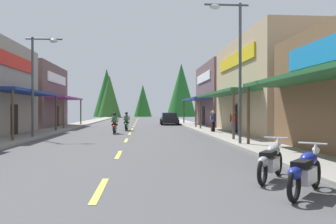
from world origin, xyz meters
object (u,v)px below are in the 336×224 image
(streetlamp_right, at_px, (234,54))
(parked_car_curbside, at_px, (169,119))
(pedestrian_by_shop, at_px, (234,121))
(rider_cruising_lead, at_px, (115,125))
(pedestrian_waiting, at_px, (213,120))
(motorcycle_parked_right_2, at_px, (305,171))
(streetlamp_left, at_px, (38,72))
(pedestrian_browsing, at_px, (212,120))
(rider_cruising_trailing, at_px, (126,123))
(motorcycle_parked_right_3, at_px, (271,161))

(streetlamp_right, distance_m, parked_car_curbside, 23.85)
(pedestrian_by_shop, bearing_deg, rider_cruising_lead, 70.99)
(rider_cruising_lead, distance_m, pedestrian_waiting, 7.26)
(motorcycle_parked_right_2, bearing_deg, streetlamp_left, 75.60)
(rider_cruising_lead, bearing_deg, motorcycle_parked_right_2, -164.23)
(rider_cruising_lead, bearing_deg, pedestrian_browsing, -89.12)
(streetlamp_left, relative_size, parked_car_curbside, 1.41)
(rider_cruising_lead, xyz_separation_m, pedestrian_browsing, (7.18, 0.17, 0.29))
(parked_car_curbside, bearing_deg, rider_cruising_lead, 161.74)
(streetlamp_left, height_order, rider_cruising_trailing, streetlamp_left)
(streetlamp_right, relative_size, motorcycle_parked_right_2, 4.16)
(pedestrian_browsing, bearing_deg, pedestrian_by_shop, 117.05)
(rider_cruising_trailing, xyz_separation_m, pedestrian_waiting, (6.57, -3.70, 0.32))
(motorcycle_parked_right_2, bearing_deg, rider_cruising_trailing, 53.78)
(pedestrian_by_shop, xyz_separation_m, parked_car_curbside, (-3.14, 16.69, -0.30))
(rider_cruising_lead, bearing_deg, pedestrian_by_shop, -103.51)
(pedestrian_waiting, bearing_deg, streetlamp_right, -47.18)
(streetlamp_right, relative_size, pedestrian_by_shop, 4.07)
(pedestrian_waiting, bearing_deg, pedestrian_browsing, 165.18)
(streetlamp_right, relative_size, motorcycle_parked_right_3, 3.82)
(streetlamp_right, distance_m, pedestrian_browsing, 9.60)
(streetlamp_right, height_order, parked_car_curbside, streetlamp_right)
(motorcycle_parked_right_2, height_order, pedestrian_waiting, pedestrian_waiting)
(streetlamp_right, distance_m, pedestrian_waiting, 9.47)
(streetlamp_left, distance_m, streetlamp_right, 11.66)
(pedestrian_browsing, bearing_deg, motorcycle_parked_right_3, 82.70)
(streetlamp_left, distance_m, motorcycle_parked_right_3, 16.23)
(rider_cruising_lead, relative_size, pedestrian_waiting, 1.27)
(streetlamp_right, xyz_separation_m, rider_cruising_lead, (-6.42, 8.75, -3.78))
(motorcycle_parked_right_3, distance_m, parked_car_curbside, 31.54)
(streetlamp_right, distance_m, motorcycle_parked_right_2, 10.36)
(streetlamp_left, bearing_deg, pedestrian_waiting, 19.31)
(streetlamp_right, bearing_deg, motorcycle_parked_right_3, -98.82)
(pedestrian_by_shop, xyz_separation_m, pedestrian_browsing, (-1.09, 2.08, -0.03))
(motorcycle_parked_right_2, xyz_separation_m, pedestrian_browsing, (1.85, 18.43, 0.46))
(motorcycle_parked_right_2, distance_m, pedestrian_browsing, 18.53)
(motorcycle_parked_right_2, bearing_deg, pedestrian_waiting, 35.84)
(streetlamp_right, distance_m, rider_cruising_trailing, 14.24)
(streetlamp_right, bearing_deg, motorcycle_parked_right_2, -96.54)
(rider_cruising_lead, height_order, parked_car_curbside, rider_cruising_lead)
(pedestrian_browsing, xyz_separation_m, parked_car_curbside, (-2.05, 14.60, -0.26))
(motorcycle_parked_right_3, height_order, parked_car_curbside, parked_car_curbside)
(streetlamp_left, bearing_deg, motorcycle_parked_right_3, -53.69)
(streetlamp_right, relative_size, parked_car_curbside, 1.59)
(pedestrian_by_shop, bearing_deg, pedestrian_waiting, 21.65)
(motorcycle_parked_right_3, distance_m, pedestrian_browsing, 17.06)
(pedestrian_waiting, bearing_deg, streetlamp_left, -112.45)
(streetlamp_left, relative_size, rider_cruising_lead, 2.84)
(pedestrian_browsing, relative_size, parked_car_curbside, 0.38)
(streetlamp_right, bearing_deg, rider_cruising_lead, 126.28)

